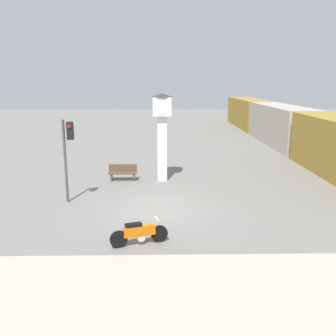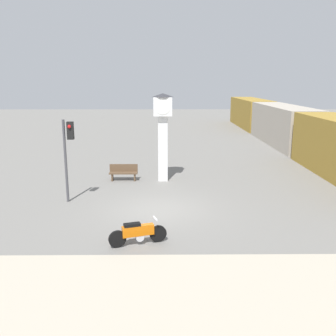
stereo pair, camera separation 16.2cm
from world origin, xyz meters
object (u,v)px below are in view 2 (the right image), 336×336
freight_train (283,125)px  traffic_light (68,146)px  motorcycle (138,233)px  bench (124,172)px  clock_tower (163,124)px

freight_train → traffic_light: bearing=-132.3°
motorcycle → bench: 8.76m
freight_train → traffic_light: size_ratio=9.90×
motorcycle → bench: size_ratio=1.24×
freight_train → motorcycle: bearing=-118.5°
freight_train → traffic_light: traffic_light is taller
motorcycle → bench: bench is taller
motorcycle → freight_train: bearing=43.6°
traffic_light → bench: 4.89m
traffic_light → bench: size_ratio=2.42×
clock_tower → freight_train: 16.67m
traffic_light → clock_tower: bearing=41.8°
traffic_light → bench: (2.07, 3.86, -2.18)m
clock_tower → traffic_light: size_ratio=1.27×
freight_train → traffic_light: 22.37m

